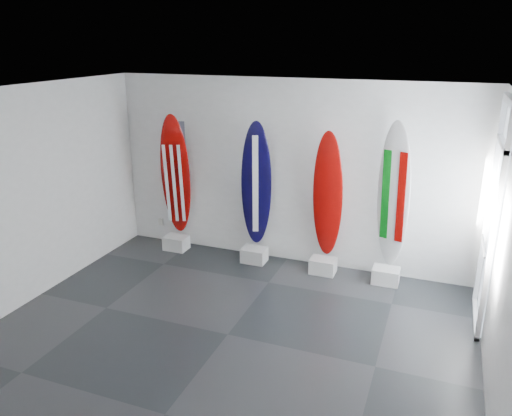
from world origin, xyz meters
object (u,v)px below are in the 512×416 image
at_px(surfboard_usa, 176,176).
at_px(surfboard_swiss, 328,196).
at_px(surfboard_navy, 256,185).
at_px(surfboard_italy, 394,196).

height_order(surfboard_usa, surfboard_swiss, surfboard_usa).
xyz_separation_m(surfboard_usa, surfboard_navy, (1.48, 0.00, -0.02)).
bearing_deg(surfboard_swiss, surfboard_navy, 179.95).
bearing_deg(surfboard_navy, surfboard_italy, -19.49).
xyz_separation_m(surfboard_navy, surfboard_italy, (2.16, 0.00, 0.06)).
xyz_separation_m(surfboard_swiss, surfboard_italy, (0.98, 0.00, 0.10)).
bearing_deg(surfboard_usa, surfboard_swiss, -18.83).
height_order(surfboard_usa, surfboard_navy, surfboard_usa).
relative_size(surfboard_navy, surfboard_swiss, 1.05).
bearing_deg(surfboard_italy, surfboard_usa, -161.27).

